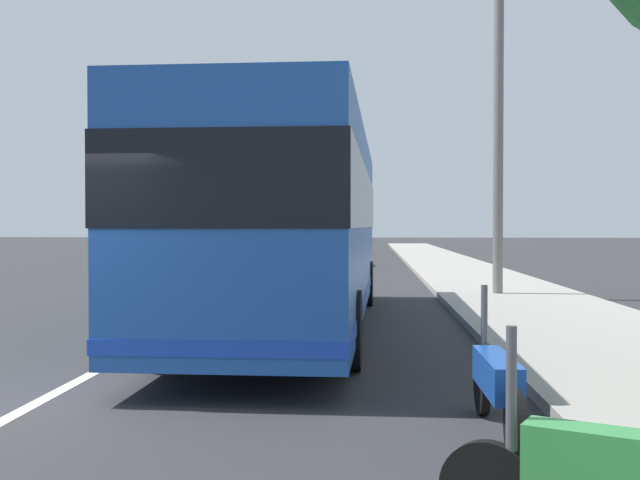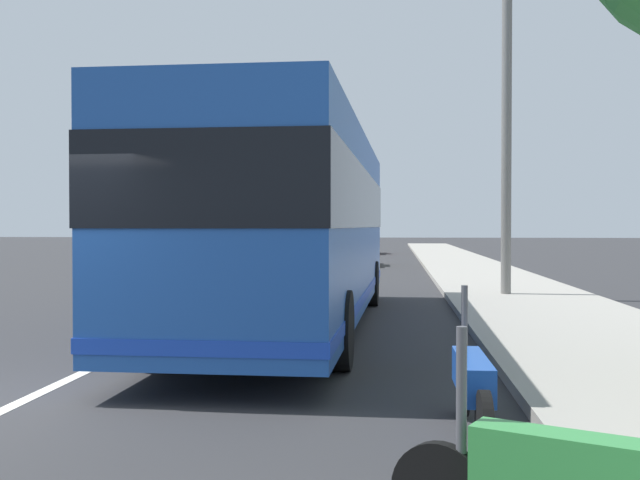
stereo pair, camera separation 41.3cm
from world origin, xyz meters
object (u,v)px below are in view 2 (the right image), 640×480
object	(u,v)px
car_oncoming	(351,250)
coach_bus	(293,221)
utility_pole	(506,140)
car_far_distant	(363,242)
car_side_street	(311,243)
motorcycle_mid_row	(472,385)

from	to	relation	value
car_oncoming	coach_bus	bearing A→B (deg)	178.88
utility_pole	car_far_distant	bearing A→B (deg)	8.99
car_side_street	coach_bus	bearing A→B (deg)	4.62
coach_bus	utility_pole	world-z (taller)	utility_pole
car_far_distant	car_oncoming	xyz separation A→B (m)	(-14.43, -0.07, -0.04)
car_far_distant	utility_pole	bearing A→B (deg)	-170.57
car_side_street	car_far_distant	xyz separation A→B (m)	(-0.05, -3.37, 0.05)
car_far_distant	utility_pole	distance (m)	30.50
utility_pole	motorcycle_mid_row	bearing A→B (deg)	170.60
coach_bus	car_far_distant	distance (m)	35.62
coach_bus	car_side_street	bearing A→B (deg)	7.01
motorcycle_mid_row	utility_pole	size ratio (longest dim) A/B	0.28
car_far_distant	utility_pole	world-z (taller)	utility_pole
car_side_street	car_far_distant	size ratio (longest dim) A/B	0.99
coach_bus	car_side_street	xyz separation A→B (m)	(35.65, 3.63, -1.19)
car_side_street	car_far_distant	distance (m)	3.37
coach_bus	car_far_distant	world-z (taller)	coach_bus
motorcycle_mid_row	car_oncoming	size ratio (longest dim) A/B	0.51
car_far_distant	car_side_street	bearing A→B (deg)	89.58
motorcycle_mid_row	car_side_street	distance (m)	42.85
coach_bus	utility_pole	distance (m)	7.47
car_oncoming	motorcycle_mid_row	bearing A→B (deg)	-176.29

